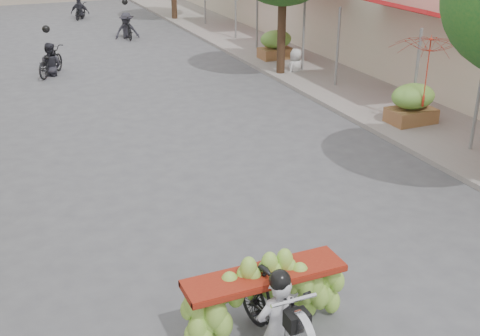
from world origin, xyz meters
The scene contains 9 objects.
sidewalk_right centered at (7.00, 15.00, 0.06)m, with size 4.00×60.00×0.12m, color gray.
produce_crate_mid centered at (6.20, 8.00, 0.71)m, with size 1.20×0.88×1.16m.
produce_crate_far centered at (6.20, 16.00, 0.71)m, with size 1.20×0.88×1.16m.
banana_motorbike centered at (-0.91, 1.75, 0.68)m, with size 2.20×1.91×2.02m.
market_umbrella centered at (6.14, 7.49, 2.51)m, with size 2.34×2.34×1.82m.
pedestrian centered at (6.03, 14.07, 0.88)m, with size 0.87×0.72×1.52m.
bg_motorbike_a centered at (-1.81, 17.21, 0.73)m, with size 1.42×1.81×1.95m.
bg_motorbike_b centered at (2.10, 22.46, 0.83)m, with size 1.06×1.86×1.95m.
bg_motorbike_c centered at (1.05, 28.40, 0.84)m, with size 1.11×1.52×1.95m.
Camera 1 is at (-3.83, -4.02, 5.31)m, focal length 45.00 mm.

